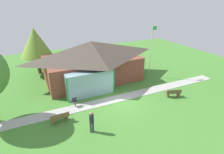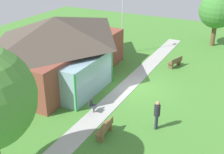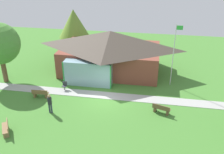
% 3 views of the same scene
% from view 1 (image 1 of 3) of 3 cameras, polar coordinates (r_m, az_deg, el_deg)
% --- Properties ---
extents(ground_plane, '(44.00, 44.00, 0.00)m').
position_cam_1_polar(ground_plane, '(18.40, 2.94, -7.35)').
color(ground_plane, '#478433').
extents(pavilion, '(11.63, 8.08, 4.61)m').
position_cam_1_polar(pavilion, '(22.39, -6.18, 4.97)').
color(pavilion, brown).
rests_on(pavilion, ground_plane).
extents(footpath, '(24.75, 1.31, 0.03)m').
position_cam_1_polar(footpath, '(18.91, 1.97, -6.38)').
color(footpath, '#ADADA8').
rests_on(footpath, ground_plane).
extents(flagpole, '(0.64, 0.08, 6.29)m').
position_cam_1_polar(flagpole, '(23.26, 11.60, 8.02)').
color(flagpole, silver).
rests_on(flagpole, ground_plane).
extents(bench_mid_right, '(1.56, 0.90, 0.84)m').
position_cam_1_polar(bench_mid_right, '(19.95, 17.91, -4.66)').
color(bench_mid_right, brown).
rests_on(bench_mid_right, ground_plane).
extents(bench_mid_left, '(1.53, 0.56, 0.84)m').
position_cam_1_polar(bench_mid_left, '(16.01, -15.36, -11.73)').
color(bench_mid_left, brown).
rests_on(bench_mid_left, ground_plane).
extents(patio_chair_west, '(0.46, 0.46, 0.86)m').
position_cam_1_polar(patio_chair_west, '(17.75, -11.04, -7.48)').
color(patio_chair_west, '#33383D').
rests_on(patio_chair_west, ground_plane).
extents(visitor_strolling_lawn, '(0.34, 0.34, 1.74)m').
position_cam_1_polar(visitor_strolling_lawn, '(14.21, -6.14, -12.80)').
color(visitor_strolling_lawn, '#2D3347').
rests_on(visitor_strolling_lawn, ground_plane).
extents(tree_behind_pavilion_left, '(3.92, 3.92, 5.82)m').
position_cam_1_polar(tree_behind_pavilion_left, '(25.50, -22.00, 9.50)').
color(tree_behind_pavilion_left, brown).
rests_on(tree_behind_pavilion_left, ground_plane).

